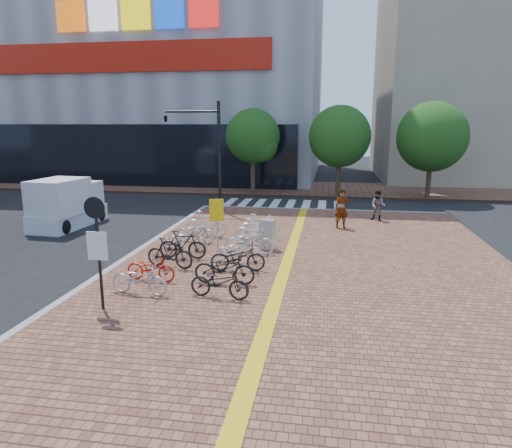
% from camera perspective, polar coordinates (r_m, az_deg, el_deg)
% --- Properties ---
extents(ground, '(120.00, 120.00, 0.00)m').
position_cam_1_polar(ground, '(15.77, -3.82, -6.24)').
color(ground, black).
rests_on(ground, ground).
extents(sidewalk, '(14.00, 34.00, 0.15)m').
position_cam_1_polar(sidewalk, '(10.77, 6.19, -15.11)').
color(sidewalk, brown).
rests_on(sidewalk, ground).
extents(tactile_strip, '(0.40, 34.00, 0.01)m').
position_cam_1_polar(tactile_strip, '(10.81, 0.73, -14.42)').
color(tactile_strip, gold).
rests_on(tactile_strip, sidewalk).
extents(kerb_west, '(0.25, 34.00, 0.15)m').
position_cam_1_polar(kerb_west, '(13.06, -26.88, -11.32)').
color(kerb_west, gray).
rests_on(kerb_west, ground).
extents(kerb_north, '(14.00, 0.25, 0.15)m').
position_cam_1_polar(kerb_north, '(27.01, 8.17, 1.70)').
color(kerb_north, gray).
rests_on(kerb_north, ground).
extents(far_sidewalk, '(70.00, 8.00, 0.15)m').
position_cam_1_polar(far_sidewalk, '(36.05, 3.69, 4.48)').
color(far_sidewalk, brown).
rests_on(far_sidewalk, ground).
extents(department_store, '(36.00, 24.27, 28.00)m').
position_cam_1_polar(department_store, '(51.17, -14.33, 22.12)').
color(department_store, gray).
rests_on(department_store, ground).
extents(building_beige, '(20.00, 18.00, 18.00)m').
position_cam_1_polar(building_beige, '(48.94, 27.61, 15.71)').
color(building_beige, gray).
rests_on(building_beige, ground).
extents(crosswalk, '(7.50, 4.00, 0.01)m').
position_cam_1_polar(crosswalk, '(29.13, 3.32, 2.45)').
color(crosswalk, silver).
rests_on(crosswalk, ground).
extents(street_trees, '(16.20, 4.60, 6.35)m').
position_cam_1_polar(street_trees, '(32.05, 12.31, 10.46)').
color(street_trees, '#38281E').
rests_on(street_trees, far_sidewalk).
extents(bike_0, '(1.82, 0.77, 0.93)m').
position_cam_1_polar(bike_0, '(13.79, -14.39, -6.69)').
color(bike_0, '#BABABF').
rests_on(bike_0, sidewalk).
extents(bike_1, '(1.68, 0.71, 0.86)m').
position_cam_1_polar(bike_1, '(14.87, -13.02, -5.35)').
color(bike_1, red).
rests_on(bike_1, sidewalk).
extents(bike_2, '(1.81, 0.78, 1.05)m').
position_cam_1_polar(bike_2, '(16.03, -10.74, -3.59)').
color(bike_2, black).
rests_on(bike_2, sidewalk).
extents(bike_3, '(1.79, 0.60, 1.06)m').
position_cam_1_polar(bike_3, '(17.03, -9.17, -2.57)').
color(bike_3, black).
rests_on(bike_3, sidewalk).
extents(bike_4, '(1.66, 0.58, 0.87)m').
position_cam_1_polar(bike_4, '(18.13, -8.59, -1.93)').
color(bike_4, silver).
rests_on(bike_4, sidewalk).
extents(bike_5, '(1.75, 0.74, 0.89)m').
position_cam_1_polar(bike_5, '(19.28, -7.59, -1.01)').
color(bike_5, '#B3B2B7').
rests_on(bike_5, sidewalk).
extents(bike_6, '(1.96, 0.72, 1.15)m').
position_cam_1_polar(bike_6, '(20.20, -6.25, 0.02)').
color(bike_6, white).
rests_on(bike_6, sidewalk).
extents(bike_7, '(1.84, 0.84, 0.93)m').
position_cam_1_polar(bike_7, '(13.14, -4.58, -7.28)').
color(bike_7, black).
rests_on(bike_7, sidewalk).
extents(bike_8, '(1.92, 0.69, 1.01)m').
position_cam_1_polar(bike_8, '(14.25, -3.97, -5.53)').
color(bike_8, black).
rests_on(bike_8, sidewalk).
extents(bike_9, '(1.93, 0.95, 0.97)m').
position_cam_1_polar(bike_9, '(15.44, -2.29, -4.16)').
color(bike_9, black).
rests_on(bike_9, sidewalk).
extents(bike_10, '(1.75, 0.80, 0.89)m').
position_cam_1_polar(bike_10, '(16.42, -2.16, -3.29)').
color(bike_10, silver).
rests_on(bike_10, sidewalk).
extents(bike_11, '(1.96, 0.85, 1.00)m').
position_cam_1_polar(bike_11, '(17.36, -0.87, -2.21)').
color(bike_11, silver).
rests_on(bike_11, sidewalk).
extents(bike_12, '(1.91, 0.83, 1.11)m').
position_cam_1_polar(bike_12, '(18.68, -0.04, -1.00)').
color(bike_12, white).
rests_on(bike_12, sidewalk).
extents(bike_13, '(1.91, 0.69, 1.12)m').
position_cam_1_polar(bike_13, '(19.56, 0.49, -0.36)').
color(bike_13, white).
rests_on(bike_13, sidewalk).
extents(pedestrian_a, '(0.78, 0.62, 1.86)m').
position_cam_1_polar(pedestrian_a, '(22.07, 10.66, 1.87)').
color(pedestrian_a, gray).
rests_on(pedestrian_a, sidewalk).
extents(pedestrian_b, '(0.92, 0.83, 1.55)m').
position_cam_1_polar(pedestrian_b, '(24.24, 15.01, 2.22)').
color(pedestrian_b, '#515667').
rests_on(pedestrian_b, sidewalk).
extents(utility_box, '(0.64, 0.55, 1.20)m').
position_cam_1_polar(utility_box, '(18.08, 1.46, -1.30)').
color(utility_box, '#BBBCC0').
rests_on(utility_box, sidewalk).
extents(yellow_sign, '(0.54, 0.22, 2.04)m').
position_cam_1_polar(yellow_sign, '(17.80, -4.88, 1.13)').
color(yellow_sign, '#B7B7BC').
rests_on(yellow_sign, sidewalk).
extents(notice_sign, '(0.57, 0.13, 3.07)m').
position_cam_1_polar(notice_sign, '(12.58, -19.23, -1.86)').
color(notice_sign, black).
rests_on(notice_sign, sidewalk).
extents(traffic_light_pole, '(3.28, 1.26, 6.11)m').
position_cam_1_polar(traffic_light_pole, '(26.10, -7.71, 10.84)').
color(traffic_light_pole, black).
rests_on(traffic_light_pole, sidewalk).
extents(box_truck, '(2.10, 4.36, 2.46)m').
position_cam_1_polar(box_truck, '(24.49, -22.58, 2.34)').
color(box_truck, white).
rests_on(box_truck, ground).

